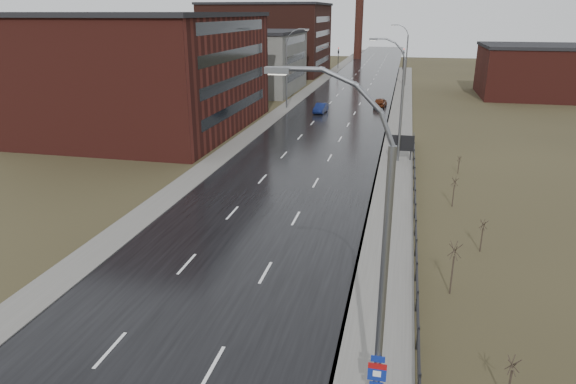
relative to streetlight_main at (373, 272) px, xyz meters
The scene contains 24 objects.
road 58.93m from the streetlight_main, 98.31° to the left, with size 14.00×300.00×0.06m, color black.
sidewalk_right 33.54m from the streetlight_main, 89.78° to the left, with size 3.20×180.00×0.18m, color #595651.
curb_right 33.57m from the streetlight_main, 92.42° to the left, with size 0.16×180.00×0.18m, color slate.
sidewalk_left 60.65m from the streetlight_main, 106.04° to the left, with size 2.40×260.00×0.12m, color #595651.
warehouse_near 52.13m from the streetlight_main, 124.42° to the left, with size 22.44×28.56×13.50m.
warehouse_mid 80.48m from the streetlight_main, 109.20° to the left, with size 16.32×20.40×10.50m.
warehouse_far 110.59m from the streetlight_main, 106.53° to the left, with size 26.52×24.48×15.50m.
building_right 82.95m from the streetlight_main, 74.74° to the left, with size 18.36×16.32×8.50m.
smokestack 149.01m from the streetlight_main, 95.58° to the left, with size 2.70×2.70×30.70m.
streetlight_main is the anchor object (origin of this frame).
streetlight_right_mid 34.01m from the streetlight_main, 89.95° to the left, with size 3.36×0.28×11.35m.
streetlight_left 62.15m from the streetlight_main, 105.08° to the left, with size 3.36×0.28×11.35m.
streetlight_right_far 88.01m from the streetlight_main, 89.98° to the left, with size 3.36×0.28×11.35m.
guardrail 17.27m from the streetlight_main, 83.61° to the left, with size 0.10×53.05×1.10m.
shrub_b 7.38m from the streetlight_main, 25.08° to the left, with size 0.49×0.52×2.07m.
shrub_c 11.56m from the streetlight_main, 70.76° to the left, with size 0.67×0.70×2.83m.
shrub_d 17.20m from the streetlight_main, 70.13° to the left, with size 0.49×0.51×2.03m.
shrub_e 23.86m from the streetlight_main, 78.82° to the left, with size 0.54×0.56×2.25m.
shrub_f 32.46m from the streetlight_main, 79.89° to the left, with size 0.39×0.40×1.58m.
billboard 34.68m from the streetlight_main, 88.96° to the left, with size 2.22×0.17×2.56m.
traffic_light_left 119.16m from the streetlight_main, 97.95° to the left, with size 0.58×2.73×5.30m.
traffic_light_right 118.01m from the streetlight_main, 90.23° to the left, with size 0.58×2.73×5.30m.
car_near 58.53m from the streetlight_main, 100.77° to the left, with size 1.42×4.06×1.34m, color #0D1745.
car_far 64.19m from the streetlight_main, 92.66° to the left, with size 1.64×4.08×1.39m, color #4F1F0D.
Camera 1 is at (9.02, -12.04, 13.48)m, focal length 32.00 mm.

